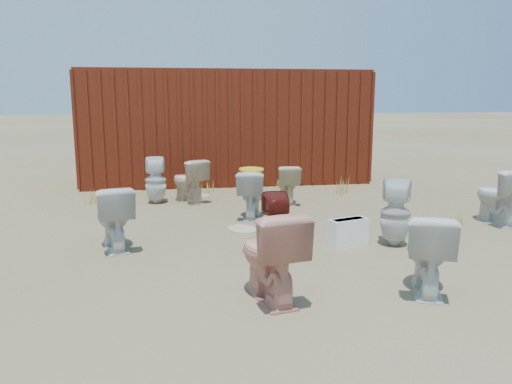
{
  "coord_description": "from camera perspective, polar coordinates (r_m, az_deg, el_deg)",
  "views": [
    {
      "loc": [
        -1.04,
        -6.08,
        1.84
      ],
      "look_at": [
        0.0,
        0.6,
        0.55
      ],
      "focal_mm": 35.0,
      "sensor_mm": 36.0,
      "label": 1
    }
  ],
  "objects": [
    {
      "name": "ground",
      "position": [
        6.44,
        0.83,
        -5.81
      ],
      "size": [
        100.0,
        100.0,
        0.0
      ],
      "primitive_type": "plane",
      "color": "brown",
      "rests_on": "ground"
    },
    {
      "name": "shipping_container",
      "position": [
        11.35,
        -3.62,
        7.54
      ],
      "size": [
        6.0,
        2.4,
        2.4
      ],
      "primitive_type": "cube",
      "color": "#4E130D",
      "rests_on": "ground"
    },
    {
      "name": "toilet_front_a",
      "position": [
        6.34,
        -15.96,
        -2.78
      ],
      "size": [
        0.62,
        0.86,
        0.79
      ],
      "primitive_type": "imported",
      "rotation": [
        0.0,
        0.0,
        3.4
      ],
      "color": "silver",
      "rests_on": "ground"
    },
    {
      "name": "toilet_front_pink",
      "position": [
        4.58,
        1.61,
        -7.15
      ],
      "size": [
        0.64,
        0.92,
        0.86
      ],
      "primitive_type": "imported",
      "rotation": [
        0.0,
        0.0,
        3.35
      ],
      "color": "#DC917F",
      "rests_on": "ground"
    },
    {
      "name": "toilet_front_c",
      "position": [
        5.03,
        19.06,
        -6.52
      ],
      "size": [
        0.7,
        0.88,
        0.79
      ],
      "primitive_type": "imported",
      "rotation": [
        0.0,
        0.0,
        2.76
      ],
      "color": "silver",
      "rests_on": "ground"
    },
    {
      "name": "toilet_front_maroon",
      "position": [
        5.79,
        2.45,
        -3.84
      ],
      "size": [
        0.35,
        0.35,
        0.76
      ],
      "primitive_type": "imported",
      "rotation": [
        0.0,
        0.0,
        3.16
      ],
      "color": "#57140F",
      "rests_on": "ground"
    },
    {
      "name": "toilet_front_e",
      "position": [
        8.15,
        25.97,
        -0.38
      ],
      "size": [
        0.5,
        0.83,
        0.83
      ],
      "primitive_type": "imported",
      "rotation": [
        0.0,
        0.0,
        3.19
      ],
      "color": "silver",
      "rests_on": "ground"
    },
    {
      "name": "toilet_back_a",
      "position": [
        8.89,
        -11.4,
        1.3
      ],
      "size": [
        0.39,
        0.4,
        0.81
      ],
      "primitive_type": "imported",
      "rotation": [
        0.0,
        0.0,
        3.21
      ],
      "color": "white",
      "rests_on": "ground"
    },
    {
      "name": "toilet_back_beige_left",
      "position": [
        8.88,
        -7.74,
        1.28
      ],
      "size": [
        0.77,
        0.87,
        0.77
      ],
      "primitive_type": "imported",
      "rotation": [
        0.0,
        0.0,
        3.7
      ],
      "color": "beige",
      "rests_on": "ground"
    },
    {
      "name": "toilet_back_beige_right",
      "position": [
        8.72,
        3.6,
        0.89
      ],
      "size": [
        0.43,
        0.7,
        0.69
      ],
      "primitive_type": "imported",
      "rotation": [
        0.0,
        0.0,
        3.07
      ],
      "color": "beige",
      "rests_on": "ground"
    },
    {
      "name": "toilet_back_yellowlid",
      "position": [
        7.67,
        -0.52,
        -0.24
      ],
      "size": [
        0.57,
        0.8,
        0.74
      ],
      "primitive_type": "imported",
      "rotation": [
        0.0,
        0.0,
        2.91
      ],
      "color": "silver",
      "rests_on": "ground"
    },
    {
      "name": "toilet_back_e",
      "position": [
        6.46,
        15.66,
        -2.33
      ],
      "size": [
        0.5,
        0.51,
        0.83
      ],
      "primitive_type": "imported",
      "rotation": [
        0.0,
        0.0,
        2.7
      ],
      "color": "silver",
      "rests_on": "ground"
    },
    {
      "name": "yellow_lid",
      "position": [
        7.61,
        -0.53,
        2.6
      ],
      "size": [
        0.38,
        0.47,
        0.02
      ],
      "primitive_type": "ellipsoid",
      "color": "yellow",
      "rests_on": "toilet_back_yellowlid"
    },
    {
      "name": "loose_tank",
      "position": [
        6.35,
        10.48,
        -4.58
      ],
      "size": [
        0.54,
        0.34,
        0.35
      ],
      "primitive_type": "cube",
      "rotation": [
        0.0,
        0.0,
        0.31
      ],
      "color": "white",
      "rests_on": "ground"
    },
    {
      "name": "loose_lid_near",
      "position": [
        7.03,
        -1.55,
        -4.28
      ],
      "size": [
        0.55,
        0.61,
        0.02
      ],
      "primitive_type": "ellipsoid",
      "rotation": [
        0.0,
        0.0,
        0.42
      ],
      "color": "#C9BB92",
      "rests_on": "ground"
    },
    {
      "name": "loose_lid_far",
      "position": [
        9.43,
        -6.41,
        -0.45
      ],
      "size": [
        0.41,
        0.51,
        0.02
      ],
      "primitive_type": "ellipsoid",
      "rotation": [
        0.0,
        0.0,
        0.12
      ],
      "color": "tan",
      "rests_on": "ground"
    },
    {
      "name": "weed_clump_a",
      "position": [
        9.09,
        -17.87,
        -0.55
      ],
      "size": [
        0.36,
        0.36,
        0.27
      ],
      "primitive_type": "cone",
      "color": "#98953D",
      "rests_on": "ground"
    },
    {
      "name": "weed_clump_b",
      "position": [
        9.04,
        0.41,
        -0.01
      ],
      "size": [
        0.32,
        0.32,
        0.29
      ],
      "primitive_type": "cone",
      "color": "#98953D",
      "rests_on": "ground"
    },
    {
      "name": "weed_clump_c",
      "position": [
        9.71,
        9.99,
        0.64
      ],
      "size": [
        0.36,
        0.36,
        0.31
      ],
      "primitive_type": "cone",
      "color": "#98953D",
      "rests_on": "ground"
    },
    {
      "name": "weed_clump_d",
      "position": [
        9.75,
        -5.67,
        0.57
      ],
      "size": [
        0.3,
        0.3,
        0.24
      ],
      "primitive_type": "cone",
      "color": "#98953D",
      "rests_on": "ground"
    },
    {
      "name": "weed_clump_e",
      "position": [
        9.8,
        3.33,
        0.89
      ],
      "size": [
        0.34,
        0.34,
        0.31
      ],
      "primitive_type": "cone",
      "color": "#98953D",
      "rests_on": "ground"
    },
    {
      "name": "weed_clump_f",
      "position": [
        7.71,
        22.18,
        -3.03
      ],
      "size": [
        0.28,
        0.28,
        0.21
      ],
      "primitive_type": "cone",
      "color": "#98953D",
      "rests_on": "ground"
    }
  ]
}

